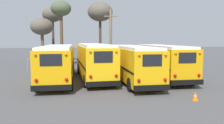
% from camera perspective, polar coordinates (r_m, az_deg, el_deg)
% --- Properties ---
extents(ground_plane, '(160.00, 160.00, 0.00)m').
position_cam_1_polar(ground_plane, '(19.96, -0.10, -4.51)').
color(ground_plane, '#4C4C4F').
extents(school_bus_0, '(2.71, 10.30, 3.09)m').
position_cam_1_polar(school_bus_0, '(19.34, -13.91, 0.03)').
color(school_bus_0, '#E5A00C').
rests_on(school_bus_0, ground).
extents(school_bus_1, '(2.96, 10.23, 3.20)m').
position_cam_1_polar(school_bus_1, '(20.08, -4.78, 0.53)').
color(school_bus_1, yellow).
rests_on(school_bus_1, ground).
extents(school_bus_2, '(2.47, 10.34, 3.06)m').
position_cam_1_polar(school_bus_2, '(18.92, 5.18, -0.01)').
color(school_bus_2, '#EAAA0F').
rests_on(school_bus_2, ground).
extents(school_bus_3, '(2.68, 10.08, 3.07)m').
position_cam_1_polar(school_bus_3, '(20.93, 12.77, 0.48)').
color(school_bus_3, '#E5A00C').
rests_on(school_bus_3, ground).
extents(utility_pole, '(1.80, 0.36, 7.59)m').
position_cam_1_polar(utility_pole, '(29.35, -0.34, 6.46)').
color(utility_pole, '#75604C').
rests_on(utility_pole, ground).
extents(bare_tree_0, '(3.59, 3.59, 8.91)m').
position_cam_1_polar(bare_tree_0, '(32.17, -3.13, 12.75)').
color(bare_tree_0, '#473323').
rests_on(bare_tree_0, ground).
extents(bare_tree_1, '(3.12, 3.12, 8.67)m').
position_cam_1_polar(bare_tree_1, '(35.89, -15.26, 11.66)').
color(bare_tree_1, '#473323').
rests_on(bare_tree_1, ground).
extents(bare_tree_2, '(3.16, 3.16, 6.61)m').
position_cam_1_polar(bare_tree_2, '(32.63, -17.85, 8.61)').
color(bare_tree_2, brown).
rests_on(bare_tree_2, ground).
extents(bare_tree_3, '(2.57, 2.57, 8.49)m').
position_cam_1_polar(bare_tree_3, '(29.12, -13.19, 12.86)').
color(bare_tree_3, brown).
rests_on(bare_tree_3, ground).
extents(fence_line, '(17.48, 0.06, 1.42)m').
position_cam_1_polar(fence_line, '(26.56, -2.55, 0.23)').
color(fence_line, '#939399').
rests_on(fence_line, ground).
extents(traffic_cone, '(0.36, 0.36, 0.52)m').
position_cam_1_polar(traffic_cone, '(13.97, 20.90, -8.34)').
color(traffic_cone, orange).
rests_on(traffic_cone, ground).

